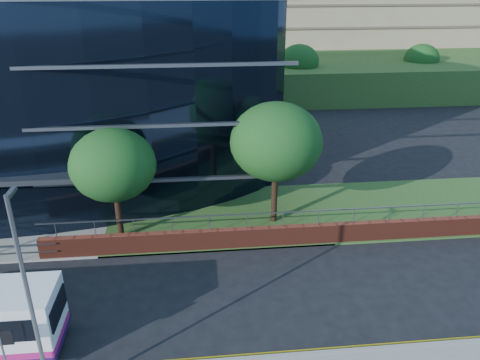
{
  "coord_description": "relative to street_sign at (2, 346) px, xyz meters",
  "views": [
    {
      "loc": [
        11.39,
        -14.78,
        13.88
      ],
      "look_at": [
        13.73,
        8.0,
        3.79
      ],
      "focal_mm": 35.0,
      "sensor_mm": 36.0,
      "label": 1
    }
  ],
  "objects": [
    {
      "name": "grass_verge",
      "position": [
        19.5,
        12.59,
        -2.09
      ],
      "size": [
        36.0,
        8.0,
        0.12
      ],
      "primitive_type": "cube",
      "color": "#2D511E",
      "rests_on": "ground"
    },
    {
      "name": "retaining_wall",
      "position": [
        15.5,
        8.89,
        -1.54
      ],
      "size": [
        34.0,
        0.4,
        2.11
      ],
      "color": "maroon",
      "rests_on": "ground"
    },
    {
      "name": "street_sign",
      "position": [
        0.0,
        0.0,
        0.0
      ],
      "size": [
        0.85,
        0.09,
        2.8
      ],
      "color": "slate",
      "rests_on": "pavement_near"
    },
    {
      "name": "tree_far_c",
      "position": [
        2.5,
        10.59,
        2.39
      ],
      "size": [
        4.62,
        4.62,
        6.51
      ],
      "color": "black",
      "rests_on": "ground"
    },
    {
      "name": "tree_far_d",
      "position": [
        11.5,
        11.59,
        3.04
      ],
      "size": [
        5.28,
        5.28,
        7.44
      ],
      "color": "black",
      "rests_on": "ground"
    },
    {
      "name": "tree_dist_e",
      "position": [
        19.5,
        41.59,
        2.39
      ],
      "size": [
        4.62,
        4.62,
        6.51
      ],
      "color": "black",
      "rests_on": "ground"
    },
    {
      "name": "tree_dist_f",
      "position": [
        35.5,
        43.59,
        2.06
      ],
      "size": [
        4.29,
        4.29,
        6.05
      ],
      "color": "black",
      "rests_on": "ground"
    },
    {
      "name": "streetlight_east",
      "position": [
        1.5,
        -0.59,
        2.29
      ],
      "size": [
        0.15,
        0.77,
        8.0
      ],
      "color": "slate",
      "rests_on": "pavement_near"
    }
  ]
}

